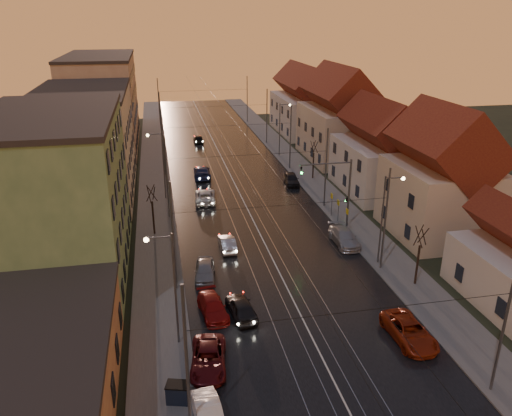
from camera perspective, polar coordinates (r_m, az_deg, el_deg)
ground at (r=34.15m, az=6.85°, el=-15.37°), size 160.00×160.00×0.00m
road at (r=69.53m, az=-3.23°, el=4.33°), size 16.00×120.00×0.04m
sidewalk_left at (r=68.91m, az=-11.50°, el=3.81°), size 4.00×120.00×0.15m
sidewalk_right at (r=71.53m, az=4.75°, el=4.82°), size 4.00×120.00×0.15m
tram_rail_0 at (r=69.27m, az=-5.03°, el=4.24°), size 0.06×120.00×0.03m
tram_rail_1 at (r=69.42m, az=-3.86°, el=4.31°), size 0.06×120.00×0.03m
tram_rail_2 at (r=69.63m, az=-2.60°, el=4.39°), size 0.06×120.00×0.03m
tram_rail_3 at (r=69.85m, az=-1.44°, el=4.46°), size 0.06×120.00×0.03m
apartment_left_0 at (r=31.08m, az=-25.55°, el=-16.68°), size 10.00×14.00×4.50m
apartment_left_1 at (r=43.01m, az=-21.81°, el=1.00°), size 10.00×18.00×13.00m
apartment_left_2 at (r=62.12m, az=-18.82°, el=6.87°), size 10.00×20.00×12.00m
apartment_left_3 at (r=85.32m, az=-17.10°, el=11.44°), size 10.00×24.00×14.00m
house_right_1 at (r=50.76m, az=20.39°, el=2.92°), size 8.67×10.20×10.80m
house_right_2 at (r=61.91m, az=14.21°, el=6.01°), size 9.18×12.24×9.20m
house_right_3 at (r=75.09m, az=9.48°, el=9.90°), size 9.18×14.28×11.50m
house_right_4 at (r=92.00m, az=5.51°, el=11.69°), size 9.18×16.32×10.00m
catenary_pole_l_0 at (r=25.41m, az=-7.89°, el=-17.45°), size 0.16×0.16×9.00m
catenary_pole_r_0 at (r=31.00m, az=26.50°, el=-11.90°), size 0.16×0.16×9.00m
catenary_pole_l_1 at (r=38.29m, az=-9.44°, el=-3.39°), size 0.16×0.16×9.00m
catenary_pole_r_1 at (r=42.21m, az=14.55°, el=-1.41°), size 0.16×0.16×9.00m
catenary_pole_l_2 at (r=52.32m, az=-10.15°, el=3.39°), size 0.16×0.16×9.00m
catenary_pole_r_2 at (r=55.25m, az=8.00°, el=4.48°), size 0.16×0.16×9.00m
catenary_pole_l_3 at (r=66.77m, az=-10.56°, el=7.27°), size 0.16×0.16×9.00m
catenary_pole_r_3 at (r=69.09m, az=3.96°, el=8.05°), size 0.16×0.16×9.00m
catenary_pole_l_4 at (r=81.42m, az=-10.83°, el=9.76°), size 0.16×0.16×9.00m
catenary_pole_r_4 at (r=83.33m, az=1.25°, el=10.39°), size 0.16×0.16×9.00m
catenary_pole_l_5 at (r=99.14m, az=-11.05°, el=11.77°), size 0.16×0.16×9.00m
catenary_pole_r_5 at (r=100.72m, az=-1.01°, el=12.30°), size 0.16×0.16×9.00m
street_lamp_0 at (r=31.86m, az=-9.84°, el=-8.01°), size 1.75×0.32×8.00m
street_lamp_1 at (r=43.11m, az=14.64°, el=-0.38°), size 1.75×0.32×8.00m
street_lamp_2 at (r=57.96m, az=-10.86°, el=5.50°), size 1.75×0.32×8.00m
street_lamp_3 at (r=75.74m, az=2.95°, el=9.55°), size 1.75×0.32×8.00m
traffic_light_mast at (r=49.66m, az=9.57°, el=2.57°), size 5.30×0.32×7.20m
bare_tree_0 at (r=49.22m, az=-11.71°, el=-0.38°), size 1.09×1.09×5.11m
bare_tree_1 at (r=41.34m, az=18.06°, el=-5.37°), size 1.09×1.09×5.11m
bare_tree_2 at (r=65.46m, az=6.58°, el=5.38°), size 1.09×1.09×5.11m
driving_car_0 at (r=36.42m, az=-1.71°, el=-11.31°), size 2.09×4.22×1.38m
driving_car_1 at (r=46.02m, az=-3.30°, el=-4.05°), size 1.38×3.81×1.25m
driving_car_2 at (r=57.78m, az=-5.83°, el=1.35°), size 2.68×5.11×1.37m
driving_car_3 at (r=66.59m, az=-6.19°, el=4.13°), size 2.39×5.37×1.53m
driving_car_4 at (r=85.10m, az=-6.60°, el=7.84°), size 1.58×3.85×1.31m
parked_left_0 at (r=28.46m, az=-5.39°, el=-22.57°), size 1.78×3.99×1.27m
parked_left_1 at (r=32.01m, az=-5.46°, el=-16.74°), size 2.71×4.84×1.28m
parked_left_2 at (r=36.74m, az=-4.98°, el=-11.21°), size 2.23×4.40×1.22m
parked_left_3 at (r=41.43m, az=-5.87°, el=-7.08°), size 2.09×4.21×1.38m
parked_right_0 at (r=35.53m, az=17.11°, el=-13.31°), size 2.42×4.98×1.37m
parked_right_1 at (r=47.71m, az=10.05°, el=-3.30°), size 1.99×4.86×1.41m
parked_right_2 at (r=63.58m, az=4.06°, el=3.33°), size 2.14×4.39×1.44m
dumpster at (r=29.81m, az=-8.93°, el=-20.17°), size 1.37×1.09×1.10m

